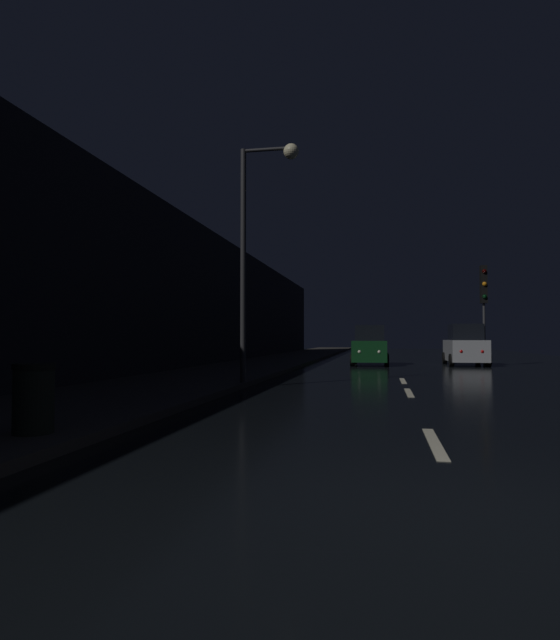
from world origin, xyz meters
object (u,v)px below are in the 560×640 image
(car_approaching_headlights, at_px, (370,347))
(car_parked_right_far, at_px, (465,346))
(traffic_light_far_right, at_px, (484,293))
(streetlamp_overhead, at_px, (259,226))
(trash_bin_curbside, at_px, (34,398))

(car_approaching_headlights, relative_size, car_parked_right_far, 0.97)
(traffic_light_far_right, height_order, streetlamp_overhead, streetlamp_overhead)
(traffic_light_far_right, height_order, car_parked_right_far, traffic_light_far_right)
(trash_bin_curbside, height_order, car_approaching_headlights, car_approaching_headlights)
(traffic_light_far_right, distance_m, car_approaching_headlights, 6.29)
(traffic_light_far_right, height_order, trash_bin_curbside, traffic_light_far_right)
(streetlamp_overhead, bearing_deg, car_approaching_headlights, 78.10)
(streetlamp_overhead, height_order, car_approaching_headlights, streetlamp_overhead)
(car_approaching_headlights, xyz_separation_m, car_parked_right_far, (4.85, 0.68, 0.03))
(car_parked_right_far, bearing_deg, car_approaching_headlights, 97.92)
(streetlamp_overhead, height_order, trash_bin_curbside, streetlamp_overhead)
(car_parked_right_far, bearing_deg, traffic_light_far_right, -135.19)
(traffic_light_far_right, relative_size, car_parked_right_far, 1.20)
(streetlamp_overhead, bearing_deg, car_parked_right_far, 61.47)
(car_approaching_headlights, bearing_deg, traffic_light_far_right, 88.67)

